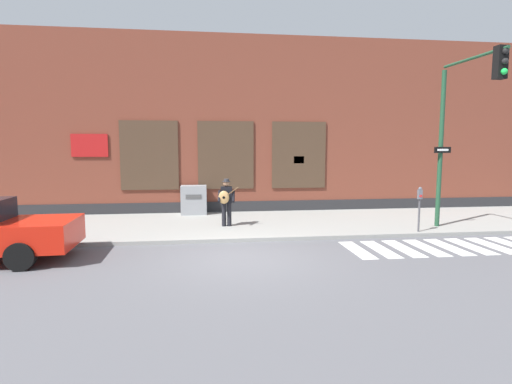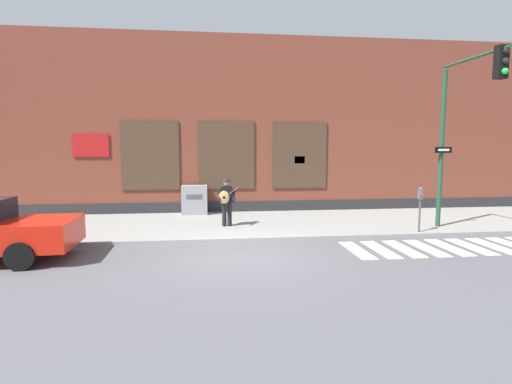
{
  "view_description": "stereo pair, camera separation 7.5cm",
  "coord_description": "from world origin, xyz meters",
  "px_view_note": "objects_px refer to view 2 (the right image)",
  "views": [
    {
      "loc": [
        -0.85,
        -9.83,
        2.79
      ],
      "look_at": [
        0.66,
        2.0,
        1.46
      ],
      "focal_mm": 28.0,
      "sensor_mm": 36.0,
      "label": 1
    },
    {
      "loc": [
        -0.77,
        -9.84,
        2.79
      ],
      "look_at": [
        0.66,
        2.0,
        1.46
      ],
      "focal_mm": 28.0,
      "sensor_mm": 36.0,
      "label": 2
    }
  ],
  "objects_px": {
    "traffic_light": "(463,114)",
    "utility_box": "(195,200)",
    "busker": "(226,199)",
    "parking_meter": "(420,203)"
  },
  "relations": [
    {
      "from": "traffic_light",
      "to": "utility_box",
      "type": "distance_m",
      "value": 10.03
    },
    {
      "from": "busker",
      "to": "parking_meter",
      "type": "height_order",
      "value": "busker"
    },
    {
      "from": "traffic_light",
      "to": "parking_meter",
      "type": "distance_m",
      "value": 3.0
    },
    {
      "from": "parking_meter",
      "to": "utility_box",
      "type": "distance_m",
      "value": 8.43
    },
    {
      "from": "busker",
      "to": "utility_box",
      "type": "bearing_deg",
      "value": 113.65
    },
    {
      "from": "busker",
      "to": "traffic_light",
      "type": "relative_size",
      "value": 0.3
    },
    {
      "from": "utility_box",
      "to": "traffic_light",
      "type": "bearing_deg",
      "value": -28.52
    },
    {
      "from": "traffic_light",
      "to": "parking_meter",
      "type": "bearing_deg",
      "value": 168.85
    },
    {
      "from": "busker",
      "to": "utility_box",
      "type": "distance_m",
      "value": 2.93
    },
    {
      "from": "busker",
      "to": "traffic_light",
      "type": "distance_m",
      "value": 7.95
    }
  ]
}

